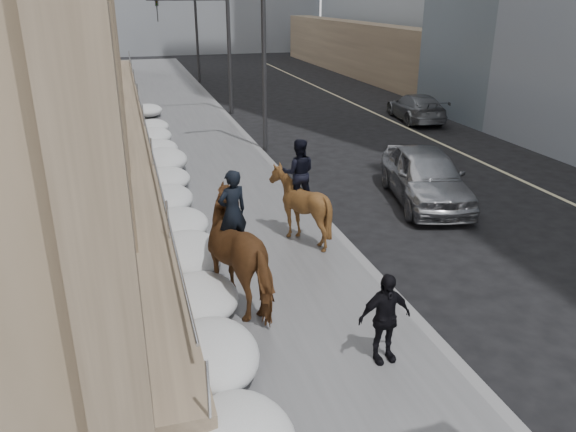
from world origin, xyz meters
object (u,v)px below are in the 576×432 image
object	(u,v)px
mounted_horse_right	(299,200)
mounted_horse_left	(246,249)
pedestrian	(385,318)
car_grey	(416,107)
car_silver	(426,176)

from	to	relation	value
mounted_horse_right	mounted_horse_left	bearing A→B (deg)	68.01
mounted_horse_right	pedestrian	bearing A→B (deg)	102.81
mounted_horse_right	car_grey	world-z (taller)	mounted_horse_right
mounted_horse_left	car_silver	bearing A→B (deg)	-165.00
mounted_horse_right	car_silver	bearing A→B (deg)	-143.25
mounted_horse_left	car_grey	bearing A→B (deg)	-147.83
car_silver	pedestrian	bearing A→B (deg)	-110.74
car_grey	mounted_horse_left	bearing A→B (deg)	59.66
mounted_horse_left	car_silver	world-z (taller)	mounted_horse_left
car_silver	mounted_horse_left	bearing A→B (deg)	-132.39
car_silver	car_grey	bearing A→B (deg)	75.95
mounted_horse_left	mounted_horse_right	size ratio (longest dim) A/B	1.11
mounted_horse_left	pedestrian	world-z (taller)	mounted_horse_left
mounted_horse_left	car_grey	distance (m)	19.72
mounted_horse_right	car_grey	size ratio (longest dim) A/B	0.56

